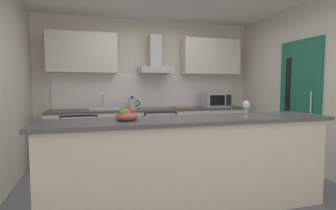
{
  "coord_description": "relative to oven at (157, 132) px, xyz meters",
  "views": [
    {
      "loc": [
        -1.09,
        -3.26,
        1.34
      ],
      "look_at": [
        -0.03,
        0.42,
        1.05
      ],
      "focal_mm": 28.25,
      "sensor_mm": 36.0,
      "label": 1
    }
  ],
  "objects": [
    {
      "name": "counter_back",
      "position": [
        -0.08,
        0.03,
        -0.01
      ],
      "size": [
        3.7,
        0.6,
        0.9
      ],
      "color": "beige",
      "rests_on": "ground"
    },
    {
      "name": "oven",
      "position": [
        0.0,
        0.0,
        0.0
      ],
      "size": [
        0.6,
        0.62,
        0.8
      ],
      "color": "slate",
      "rests_on": "ground"
    },
    {
      "name": "side_door",
      "position": [
        2.01,
        -1.33,
        0.57
      ],
      "size": [
        0.08,
        0.85,
        2.05
      ],
      "color": "#1E664C",
      "rests_on": "ground"
    },
    {
      "name": "fruit_bowl",
      "position": [
        -0.84,
        -2.22,
        0.58
      ],
      "size": [
        0.22,
        0.22,
        0.13
      ],
      "color": "#B24C47",
      "rests_on": "counter_island"
    },
    {
      "name": "ground",
      "position": [
        -0.08,
        -1.53,
        -0.47
      ],
      "size": [
        5.21,
        4.75,
        0.02
      ],
      "primitive_type": "cube",
      "color": "slate"
    },
    {
      "name": "backsplash_tile",
      "position": [
        -0.08,
        0.33,
        0.77
      ],
      "size": [
        3.58,
        0.02,
        0.66
      ],
      "primitive_type": "cube",
      "color": "white"
    },
    {
      "name": "upper_cabinets",
      "position": [
        -0.08,
        0.18,
        1.45
      ],
      "size": [
        3.65,
        0.32,
        0.7
      ],
      "color": "beige"
    },
    {
      "name": "wine_glass",
      "position": [
        0.42,
        -2.32,
        0.66
      ],
      "size": [
        0.08,
        0.08,
        0.18
      ],
      "color": "silver",
      "rests_on": "counter_island"
    },
    {
      "name": "refrigerator",
      "position": [
        -1.38,
        -0.0,
        -0.03
      ],
      "size": [
        0.58,
        0.6,
        0.85
      ],
      "color": "white",
      "rests_on": "ground"
    },
    {
      "name": "range_hood",
      "position": [
        -0.0,
        0.13,
        1.33
      ],
      "size": [
        0.62,
        0.45,
        0.72
      ],
      "color": "#B7BABC"
    },
    {
      "name": "wall_back",
      "position": [
        -0.08,
        0.41,
        0.84
      ],
      "size": [
        5.21,
        0.12,
        2.6
      ],
      "primitive_type": "cube",
      "color": "silver",
      "rests_on": "ground"
    },
    {
      "name": "microwave",
      "position": [
        1.2,
        -0.03,
        0.59
      ],
      "size": [
        0.5,
        0.38,
        0.3
      ],
      "color": "#B7BABC",
      "rests_on": "counter_back"
    },
    {
      "name": "kettle",
      "position": [
        -0.47,
        -0.03,
        0.55
      ],
      "size": [
        0.29,
        0.15,
        0.24
      ],
      "color": "#B7BABC",
      "rests_on": "counter_back"
    },
    {
      "name": "counter_island",
      "position": [
        -0.17,
        -2.24,
        0.04
      ],
      "size": [
        3.07,
        0.64,
        1.0
      ],
      "color": "beige",
      "rests_on": "ground"
    },
    {
      "name": "sink",
      "position": [
        -0.97,
        0.01,
        0.47
      ],
      "size": [
        0.5,
        0.4,
        0.26
      ],
      "color": "silver",
      "rests_on": "counter_back"
    },
    {
      "name": "wall_right",
      "position": [
        2.09,
        -1.53,
        0.84
      ],
      "size": [
        0.12,
        4.75,
        2.6
      ],
      "primitive_type": "cube",
      "color": "silver",
      "rests_on": "ground"
    },
    {
      "name": "chopping_board",
      "position": [
        0.5,
        -0.02,
        0.45
      ],
      "size": [
        0.36,
        0.25,
        0.02
      ],
      "primitive_type": "cube",
      "rotation": [
        0.0,
        0.0,
        -0.08
      ],
      "color": "#9E7247",
      "rests_on": "counter_back"
    }
  ]
}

